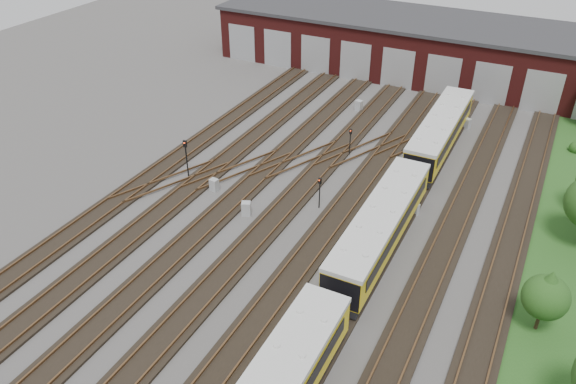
% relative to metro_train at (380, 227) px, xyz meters
% --- Properties ---
extents(ground, '(120.00, 120.00, 0.00)m').
position_rel_metro_train_xyz_m(ground, '(-6.00, -5.28, -1.87)').
color(ground, '#423F3D').
rests_on(ground, ground).
extents(track_network, '(30.40, 70.00, 0.33)m').
position_rel_metro_train_xyz_m(track_network, '(-6.17, -4.69, -1.77)').
color(track_network, black).
rests_on(track_network, ground).
extents(maintenance_shed, '(51.00, 12.50, 6.35)m').
position_rel_metro_train_xyz_m(maintenance_shed, '(-6.01, 34.70, 1.33)').
color(maintenance_shed, '#4F1413').
rests_on(maintenance_shed, ground).
extents(metro_train, '(2.72, 46.61, 3.02)m').
position_rel_metro_train_xyz_m(metro_train, '(0.00, 0.00, 0.00)').
color(metro_train, black).
rests_on(metro_train, ground).
extents(signal_mast_0, '(0.31, 0.29, 3.39)m').
position_rel_metro_train_xyz_m(signal_mast_0, '(-17.29, 2.04, 0.31)').
color(signal_mast_0, black).
rests_on(signal_mast_0, ground).
extents(signal_mast_1, '(0.26, 0.25, 2.62)m').
position_rel_metro_train_xyz_m(signal_mast_1, '(-5.72, 2.80, -0.18)').
color(signal_mast_1, black).
rests_on(signal_mast_1, ground).
extents(signal_mast_2, '(0.24, 0.22, 2.53)m').
position_rel_metro_train_xyz_m(signal_mast_2, '(-6.79, 11.68, -0.24)').
color(signal_mast_2, black).
rests_on(signal_mast_2, ground).
extents(signal_mast_3, '(0.27, 0.26, 3.04)m').
position_rel_metro_train_xyz_m(signal_mast_3, '(-0.95, 14.32, 0.07)').
color(signal_mast_3, black).
rests_on(signal_mast_3, ground).
extents(relay_cabinet_0, '(0.69, 0.60, 1.04)m').
position_rel_metro_train_xyz_m(relay_cabinet_0, '(-14.20, 1.26, -1.35)').
color(relay_cabinet_0, '#A5A7AA').
rests_on(relay_cabinet_0, ground).
extents(relay_cabinet_1, '(0.79, 0.71, 1.12)m').
position_rel_metro_train_xyz_m(relay_cabinet_1, '(-9.46, 20.94, -1.32)').
color(relay_cabinet_1, '#A5A7AA').
rests_on(relay_cabinet_1, ground).
extents(relay_cabinet_2, '(0.84, 0.78, 1.11)m').
position_rel_metro_train_xyz_m(relay_cabinet_2, '(-10.18, -0.53, -1.32)').
color(relay_cabinet_2, '#A5A7AA').
rests_on(relay_cabinet_2, ground).
extents(relay_cabinet_3, '(0.77, 0.72, 1.03)m').
position_rel_metro_train_xyz_m(relay_cabinet_3, '(1.34, 21.79, -1.36)').
color(relay_cabinet_3, '#A5A7AA').
rests_on(relay_cabinet_3, ground).
extents(relay_cabinet_4, '(0.62, 0.56, 0.87)m').
position_rel_metro_train_xyz_m(relay_cabinet_4, '(1.02, 5.33, -1.44)').
color(relay_cabinet_4, '#A5A7AA').
rests_on(relay_cabinet_4, ground).
extents(tree_3, '(2.60, 2.60, 4.31)m').
position_rel_metro_train_xyz_m(tree_3, '(10.53, -2.87, 0.89)').
color(tree_3, black).
rests_on(tree_3, ground).
extents(bush_1, '(1.16, 1.16, 1.16)m').
position_rel_metro_train_xyz_m(bush_1, '(11.05, 21.42, -1.30)').
color(bush_1, '#1B4012').
rests_on(bush_1, ground).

